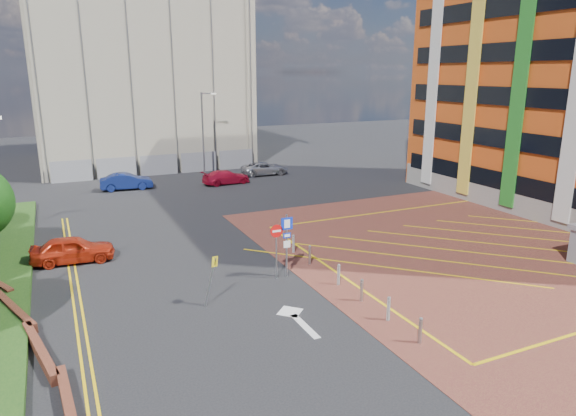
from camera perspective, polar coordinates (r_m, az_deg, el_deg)
ground at (r=24.70m, az=-0.23°, el=-8.60°), size 140.00×140.00×0.00m
forecourt at (r=32.71m, az=22.72°, el=-3.81°), size 26.00×26.00×0.02m
retaining_wall at (r=24.69m, az=-28.63°, el=-10.05°), size 6.06×20.33×0.40m
lamp_back at (r=50.75m, az=-9.36°, el=8.46°), size 1.53×0.16×8.00m
sign_cluster at (r=24.96m, az=-0.56°, el=-3.55°), size 1.17×0.12×3.20m
warning_sign at (r=22.43m, az=-8.44°, el=-7.32°), size 0.74×0.41×2.25m
bollard_row at (r=24.17m, az=6.45°, el=-8.04°), size 0.14×11.14×0.90m
construction_building at (r=61.35m, az=-16.61°, el=15.35°), size 21.20×19.20×22.00m
construction_fence at (r=52.42m, az=-13.05°, el=4.77°), size 21.60×0.06×2.00m
car_red_left at (r=29.66m, az=-22.81°, el=-4.25°), size 4.34×2.05×1.43m
car_blue_back at (r=46.43m, az=-17.51°, el=2.84°), size 4.49×1.93×1.44m
car_red_back at (r=46.93m, az=-6.88°, el=3.44°), size 4.48×2.12×1.26m
car_silver_back at (r=50.84m, az=-2.62°, el=4.41°), size 4.68×2.35×1.27m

